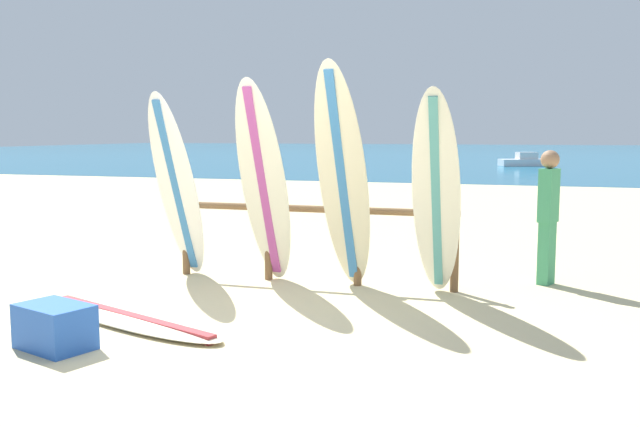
% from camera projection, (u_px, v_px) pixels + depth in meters
% --- Properties ---
extents(ground_plane, '(120.00, 120.00, 0.00)m').
position_uv_depth(ground_plane, '(211.00, 323.00, 6.30)').
color(ground_plane, beige).
extents(ocean_water, '(120.00, 80.00, 0.01)m').
position_uv_depth(ocean_water, '(505.00, 152.00, 61.28)').
color(ocean_water, '#196B93').
rests_on(ocean_water, ground).
extents(surfboard_rack, '(3.34, 0.09, 1.00)m').
position_uv_depth(surfboard_rack, '(312.00, 227.00, 7.95)').
color(surfboard_rack, brown).
rests_on(surfboard_rack, ground).
extents(surfboard_leaning_far_left, '(0.51, 0.92, 2.18)m').
position_uv_depth(surfboard_leaning_far_left, '(177.00, 187.00, 8.04)').
color(surfboard_leaning_far_left, white).
rests_on(surfboard_leaning_far_left, ground).
extents(surfboard_leaning_left, '(0.62, 0.88, 2.31)m').
position_uv_depth(surfboard_leaning_left, '(264.00, 183.00, 7.74)').
color(surfboard_leaning_left, silver).
rests_on(surfboard_leaning_left, ground).
extents(surfboard_leaning_center_left, '(0.61, 1.01, 2.46)m').
position_uv_depth(surfboard_leaning_center_left, '(343.00, 179.00, 7.36)').
color(surfboard_leaning_center_left, beige).
rests_on(surfboard_leaning_center_left, ground).
extents(surfboard_leaning_center, '(0.52, 1.02, 2.17)m').
position_uv_depth(surfboard_leaning_center, '(436.00, 196.00, 7.04)').
color(surfboard_leaning_center, white).
rests_on(surfboard_leaning_center, ground).
extents(surfboard_lying_on_sand, '(2.44, 1.38, 0.08)m').
position_uv_depth(surfboard_lying_on_sand, '(130.00, 318.00, 6.34)').
color(surfboard_lying_on_sand, beige).
rests_on(surfboard_lying_on_sand, ground).
extents(beachgoer_standing, '(0.24, 0.29, 1.53)m').
position_uv_depth(beachgoer_standing, '(548.00, 211.00, 7.83)').
color(beachgoer_standing, '#3F9966').
rests_on(beachgoer_standing, ground).
extents(small_boat_offshore, '(2.90, 1.94, 0.71)m').
position_uv_depth(small_boat_offshore, '(526.00, 161.00, 35.93)').
color(small_boat_offshore, silver).
rests_on(small_boat_offshore, ocean_water).
extents(cooler_box, '(0.70, 0.57, 0.36)m').
position_uv_depth(cooler_box, '(55.00, 327.00, 5.54)').
color(cooler_box, blue).
rests_on(cooler_box, ground).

